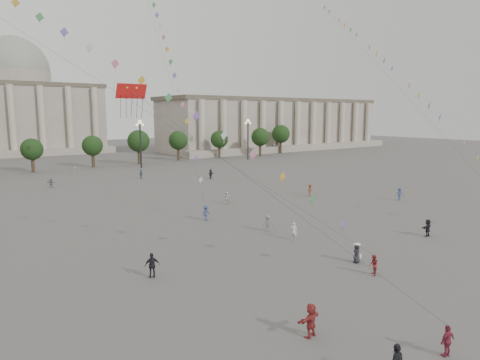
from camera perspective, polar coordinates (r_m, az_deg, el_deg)
ground at (r=32.74m, az=12.63°, el=-12.83°), size 360.00×360.00×0.00m
hall_east at (r=150.27m, az=4.72°, el=7.41°), size 84.00×26.22×17.20m
hall_central at (r=150.88m, az=-27.62°, el=8.67°), size 48.30×34.30×35.50m
tree_row at (r=100.77m, az=-22.82°, el=4.37°), size 137.12×5.12×8.00m
lamp_post_mid_east at (r=97.72m, az=-13.17°, el=5.86°), size 2.00×0.90×10.65m
lamp_post_far_east at (r=112.86m, az=1.07°, el=6.45°), size 2.00×0.90×10.65m
person_crowd_0 at (r=81.99m, az=-13.06°, el=0.77°), size 1.05×0.84×1.67m
person_crowd_3 at (r=46.20m, az=23.73°, el=-5.86°), size 1.63×0.64×1.72m
person_crowd_4 at (r=91.56m, az=-21.15°, el=1.18°), size 0.98×1.48×1.53m
person_crowd_6 at (r=44.14m, az=3.74°, el=-5.77°), size 1.29×1.10×1.73m
person_crowd_7 at (r=57.71m, az=-1.81°, el=-2.32°), size 1.56×1.23×1.66m
person_crowd_8 at (r=63.91m, az=9.35°, el=-1.31°), size 1.28×0.99×1.75m
person_crowd_9 at (r=79.57m, az=-3.92°, el=0.80°), size 1.75×1.27×1.83m
person_crowd_12 at (r=76.67m, az=-23.88°, el=-0.35°), size 1.44×1.19×1.54m
person_crowd_13 at (r=41.40m, az=7.18°, el=-6.78°), size 0.74×0.76×1.77m
person_crowd_14 at (r=63.69m, az=20.51°, el=-1.76°), size 1.35×1.18×1.81m
tourist_0 at (r=24.86m, az=25.92°, el=-18.73°), size 1.00×0.49×1.64m
tourist_1 at (r=32.68m, az=-11.63°, el=-11.08°), size 1.18×0.75×1.88m
tourist_2 at (r=24.55m, az=9.41°, el=-17.97°), size 1.81×0.79×1.88m
kite_flyer_0 at (r=34.03m, az=17.38°, el=-10.78°), size 0.94×0.96×1.56m
kite_flyer_1 at (r=48.70m, az=-4.56°, el=-4.39°), size 1.23×0.85×1.74m
hat_person at (r=36.32m, az=15.32°, el=-9.31°), size 0.89×0.70×1.69m
dragon_kite at (r=31.57m, az=-13.86°, el=9.94°), size 5.11×10.08×24.28m
kite_train_east at (r=67.77m, az=19.16°, el=13.94°), size 17.48×41.60×55.87m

